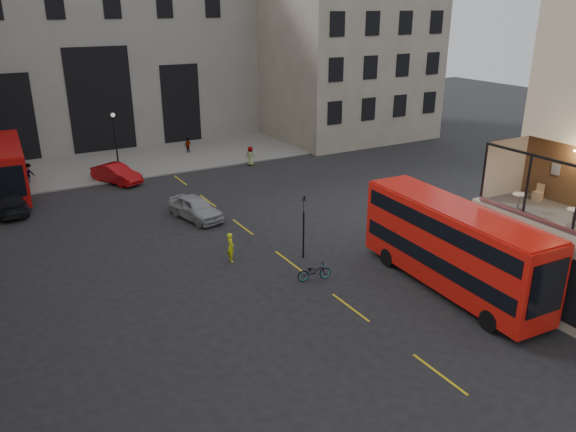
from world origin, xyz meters
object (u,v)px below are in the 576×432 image
bus_near (453,244)px  car_b (116,174)px  bus_far (7,166)px  car_a (196,208)px  car_c (11,202)px  pedestrian_b (28,174)px  cyclist (231,247)px  street_lamp_b (117,148)px  cafe_table_far (519,199)px  traffic_light_near (304,218)px  cafe_table_mid (574,215)px  pedestrian_d (250,156)px  pedestrian_c (188,146)px  bicycle (314,272)px  traffic_light_far (4,182)px  cafe_chair_d (538,195)px

bus_near → car_b: (-10.20, 26.82, -1.74)m
bus_near → bus_far: 33.10m
bus_far → car_a: (10.36, -11.93, -1.47)m
car_c → pedestrian_b: size_ratio=2.94×
car_c → cyclist: (10.02, -15.03, 0.11)m
street_lamp_b → cafe_table_far: size_ratio=6.65×
traffic_light_near → cafe_table_mid: size_ratio=4.99×
pedestrian_d → pedestrian_c: bearing=-15.5°
street_lamp_b → cafe_table_mid: size_ratio=7.00×
car_a → bicycle: (2.13, -11.65, -0.31)m
pedestrian_b → bus_far: bearing=-162.3°
car_c → pedestrian_d: 20.11m
pedestrian_b → bus_near: bearing=-99.0°
pedestrian_c → pedestrian_d: 7.65m
traffic_light_far → car_a: bearing=-32.7°
pedestrian_d → cyclist: bearing=108.8°
traffic_light_far → car_c: bearing=75.9°
bus_near → cyclist: bearing=134.2°
street_lamp_b → car_c: 10.44m
street_lamp_b → bicycle: size_ratio=2.92×
car_a → car_b: (-2.62, 10.95, -0.02)m
bus_near → pedestrian_d: 26.26m
bus_far → car_b: (7.74, -0.99, -1.49)m
bus_near → cafe_chair_d: cafe_chair_d is taller
traffic_light_near → cyclist: traffic_light_near is taller
traffic_light_near → traffic_light_far: size_ratio=1.00×
cafe_table_far → bicycle: bearing=139.6°
bus_far → pedestrian_d: bearing=-4.8°
traffic_light_near → bus_far: bearing=122.7°
bus_near → car_c: (-18.33, 23.58, -1.76)m
bus_far → pedestrian_c: 17.05m
car_b → cafe_table_mid: cafe_table_mid is taller
traffic_light_far → bus_near: (18.50, -22.90, 0.08)m
traffic_light_far → bicycle: traffic_light_far is taller
bus_far → cafe_chair_d: 36.66m
cafe_table_mid → cafe_table_far: size_ratio=0.95×
bus_near → pedestrian_c: bus_near is taller
cyclist → cafe_table_far: bearing=-128.0°
cafe_chair_d → cyclist: bearing=140.4°
bus_far → cafe_table_mid: bearing=-58.0°
street_lamp_b → bus_far: (-8.44, -1.09, -0.14)m
pedestrian_b → cafe_table_far: cafe_table_far is taller
traffic_light_near → car_a: 9.63m
bus_far → cafe_table_far: size_ratio=12.70×
cyclist → bus_far: bearing=34.6°
street_lamp_b → bus_far: size_ratio=0.52×
bus_far → pedestrian_b: 2.96m
traffic_light_far → pedestrian_c: 19.61m
cafe_table_mid → cafe_table_far: cafe_table_far is taller
pedestrian_c → pedestrian_d: pedestrian_d is taller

